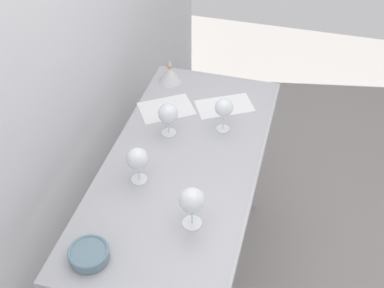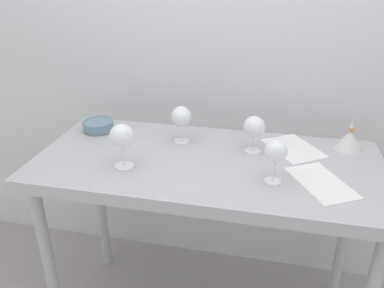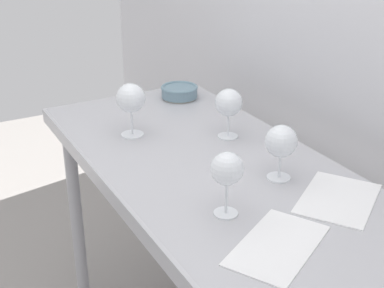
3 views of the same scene
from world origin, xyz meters
The scene contains 11 objects.
ground_plane centered at (0.00, 0.00, 0.00)m, with size 6.00×6.00×0.00m, color gray.
back_wall centered at (0.00, 0.49, 1.30)m, with size 3.80×0.04×2.60m, color silver.
steel_counter centered at (0.00, -0.01, 0.79)m, with size 1.40×0.65×0.90m.
wine_glass_near_right centered at (0.26, -0.12, 1.02)m, with size 0.08×0.08×0.17m.
wine_glass_near_left centered at (-0.31, -0.13, 1.02)m, with size 0.10×0.10×0.18m.
wine_glass_far_left centered at (-0.14, 0.14, 1.02)m, with size 0.09×0.09×0.17m.
wine_glass_far_right centered at (0.17, 0.11, 1.01)m, with size 0.09×0.09×0.16m.
tasting_sheet_upper centered at (0.34, 0.17, 0.90)m, with size 0.18×0.25×0.00m, color white.
tasting_sheet_lower centered at (0.44, -0.09, 0.90)m, with size 0.15×0.27×0.00m, color white.
tasting_bowl centered at (-0.56, 0.17, 0.93)m, with size 0.15×0.15×0.05m.
decanter_funnel centered at (0.57, 0.22, 0.94)m, with size 0.12×0.12×0.13m.
Camera 1 is at (-1.48, -0.45, 2.38)m, focal length 46.71 mm.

